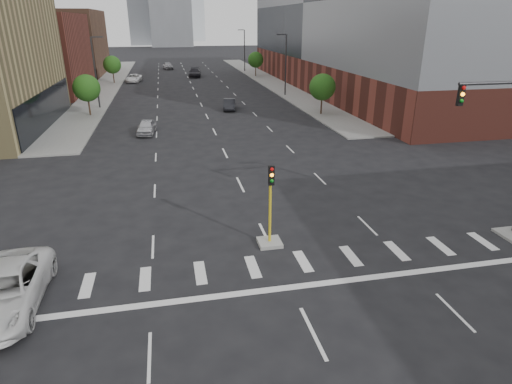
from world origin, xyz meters
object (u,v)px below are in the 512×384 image
object	(u,v)px
car_near_left	(146,127)
car_deep_right	(195,73)
car_far_left	(134,78)
car_distant	(168,66)
car_mid_right	(229,104)
parked_minivan	(5,290)
median_traffic_signal	(270,228)

from	to	relation	value
car_near_left	car_deep_right	distance (m)	48.43
car_near_left	car_far_left	size ratio (longest dim) A/B	0.80
car_deep_right	car_distant	bearing A→B (deg)	113.70
car_mid_right	car_distant	size ratio (longest dim) A/B	0.86
car_far_left	car_deep_right	world-z (taller)	car_deep_right
car_deep_right	parked_minivan	world-z (taller)	car_deep_right
median_traffic_signal	car_far_left	distance (m)	68.24
car_far_left	car_distant	world-z (taller)	car_distant
parked_minivan	car_near_left	bearing A→B (deg)	80.40
car_near_left	parked_minivan	world-z (taller)	parked_minivan
car_far_left	car_distant	distance (m)	23.20
car_mid_right	median_traffic_signal	bearing A→B (deg)	-85.45
car_mid_right	car_near_left	bearing A→B (deg)	-123.29
median_traffic_signal	car_deep_right	world-z (taller)	median_traffic_signal
car_deep_right	car_distant	size ratio (longest dim) A/B	1.20
car_mid_right	parked_minivan	world-z (taller)	parked_minivan
car_mid_right	car_distant	bearing A→B (deg)	107.36
car_near_left	parked_minivan	xyz separation A→B (m)	(-4.74, -28.52, 0.13)
car_deep_right	car_distant	xyz separation A→B (m)	(-5.24, 16.38, -0.02)
car_near_left	car_far_left	distance (m)	42.02
median_traffic_signal	car_far_left	bearing A→B (deg)	98.85
median_traffic_signal	car_mid_right	xyz separation A→B (m)	(3.33, 36.57, -0.28)
car_near_left	median_traffic_signal	bearing A→B (deg)	-67.82
car_deep_right	median_traffic_signal	bearing A→B (deg)	-85.23
car_far_left	car_mid_right	bearing A→B (deg)	-57.49
car_deep_right	parked_minivan	bearing A→B (deg)	-93.88
car_near_left	car_deep_right	bearing A→B (deg)	86.89
median_traffic_signal	car_mid_right	bearing A→B (deg)	84.79
car_far_left	car_deep_right	xyz separation A→B (m)	(12.00, 5.82, 0.12)
car_far_left	car_distant	bearing A→B (deg)	81.44
car_near_left	car_far_left	xyz separation A→B (m)	(-3.54, 41.87, 0.02)
median_traffic_signal	car_near_left	size ratio (longest dim) A/B	1.05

